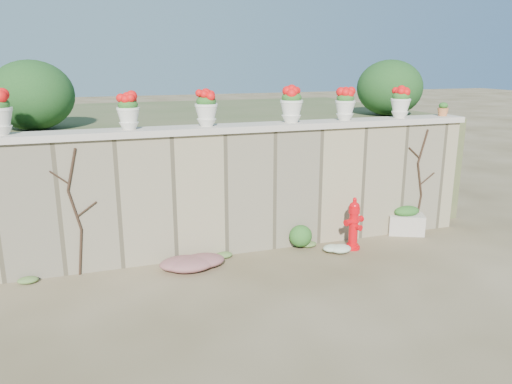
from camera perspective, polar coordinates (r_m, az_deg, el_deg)
name	(u,v)px	position (r m, az deg, el deg)	size (l,w,h in m)	color
ground	(288,293)	(6.98, 3.68, -11.48)	(80.00, 80.00, 0.00)	#4E4027
stone_wall	(247,191)	(8.22, -1.01, 0.10)	(8.00, 0.40, 2.00)	gray
wall_cap	(247,128)	(8.02, -1.04, 7.38)	(8.10, 0.52, 0.10)	#BFB4A2
raised_fill	(203,157)	(11.23, -6.06, 4.05)	(9.00, 6.00, 2.00)	#384C23
back_shrub_left	(32,95)	(8.81, -24.23, 10.05)	(1.30, 1.30, 1.10)	#143814
back_shrub_right	(390,88)	(10.55, 15.03, 11.42)	(1.30, 1.30, 1.10)	#143814
vine_left	(76,211)	(7.64, -19.91, -2.03)	(0.60, 0.04, 1.91)	black
vine_right	(420,180)	(9.51, 18.25, 1.34)	(0.60, 0.04, 1.91)	black
fire_hydrant	(354,223)	(8.51, 11.10, -3.54)	(0.39, 0.27, 0.89)	red
planter_box	(406,221)	(9.53, 16.75, -3.18)	(0.73, 0.60, 0.53)	#BFB4A2
green_shrub	(303,234)	(8.47, 5.37, -4.77)	(0.54, 0.49, 0.51)	#1E5119
magenta_clump	(193,262)	(7.70, -7.25, -7.98)	(0.91, 0.61, 0.24)	#B02360
white_flowers	(338,247)	(8.41, 9.37, -6.25)	(0.52, 0.41, 0.19)	white
urn_pot_1	(128,112)	(7.62, -14.39, 8.86)	(0.33, 0.33, 0.52)	silver
urn_pot_2	(206,108)	(7.80, -5.70, 9.49)	(0.35, 0.35, 0.55)	silver
urn_pot_3	(291,105)	(8.24, 4.08, 9.93)	(0.37, 0.37, 0.59)	silver
urn_pot_4	(345,104)	(8.68, 10.15, 9.82)	(0.34, 0.34, 0.54)	silver
urn_pot_5	(401,102)	(9.25, 16.19, 9.80)	(0.35, 0.35, 0.54)	silver
terracotta_pot	(443,110)	(9.82, 20.59, 8.77)	(0.20, 0.20, 0.24)	#C7703C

